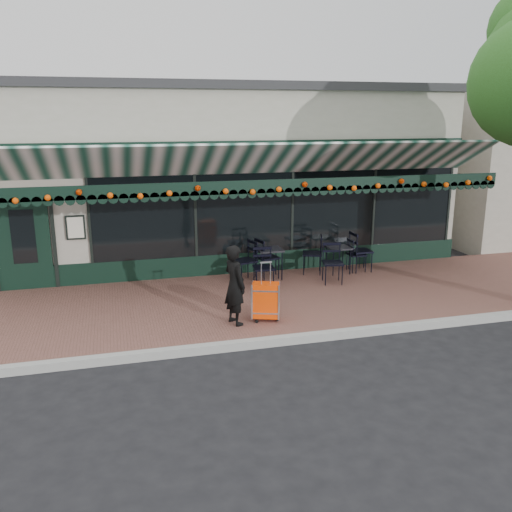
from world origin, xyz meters
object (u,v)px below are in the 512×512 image
object	(u,v)px
chair_b_left	(245,261)
chair_a_right	(357,255)
chair_a_left	(312,254)
chair_a_front	(333,263)
cafe_table_b	(269,252)
chair_b_front	(264,268)
chair_b_right	(267,258)
woman	(235,285)
cafe_table_a	(339,249)
suitcase	(266,301)
chair_a_extra	(361,251)

from	to	relation	value
chair_b_left	chair_a_right	bearing A→B (deg)	76.45
chair_a_left	chair_b_left	bearing A→B (deg)	-61.90
chair_a_right	chair_a_front	world-z (taller)	chair_a_front
chair_a_front	chair_b_left	size ratio (longest dim) A/B	0.96
cafe_table_b	chair_a_left	size ratio (longest dim) A/B	0.75
chair_b_left	chair_b_front	distance (m)	0.68
chair_b_right	chair_b_front	bearing A→B (deg)	144.36
cafe_table_b	chair_b_front	distance (m)	0.80
woman	cafe_table_a	bearing A→B (deg)	-70.05
woman	chair_b_left	world-z (taller)	woman
cafe_table_b	chair_b_left	distance (m)	0.64
chair_a_left	chair_a_right	size ratio (longest dim) A/B	1.15
cafe_table_a	chair_a_front	xyz separation A→B (m)	(-0.46, -0.75, -0.12)
cafe_table_b	suitcase	bearing A→B (deg)	-107.62
suitcase	cafe_table_a	size ratio (longest dim) A/B	1.74
chair_a_front	chair_b_right	size ratio (longest dim) A/B	0.96
chair_b_left	suitcase	bearing A→B (deg)	-20.62
chair_a_extra	chair_b_front	xyz separation A→B (m)	(-2.71, -0.72, -0.04)
chair_a_front	chair_b_right	distance (m)	1.56
cafe_table_a	chair_b_left	distance (m)	2.40
suitcase	chair_b_front	size ratio (longest dim) A/B	1.23
woman	suitcase	distance (m)	0.70
woman	chair_a_front	distance (m)	3.33
woman	chair_b_front	world-z (taller)	woman
chair_a_left	chair_b_right	size ratio (longest dim) A/B	0.99
chair_a_front	chair_b_right	world-z (taller)	chair_b_right
cafe_table_a	woman	bearing A→B (deg)	-140.67
chair_a_left	chair_b_right	bearing A→B (deg)	-65.15
chair_a_left	chair_b_front	distance (m)	1.70
cafe_table_a	chair_b_left	bearing A→B (deg)	-177.59
chair_a_right	chair_b_front	bearing A→B (deg)	105.73
woman	chair_a_front	xyz separation A→B (m)	(2.74, 1.87, -0.29)
cafe_table_b	chair_b_right	bearing A→B (deg)	118.82
chair_a_left	chair_a_right	distance (m)	1.13
cafe_table_b	chair_a_front	world-z (taller)	chair_a_front
chair_a_extra	cafe_table_b	bearing A→B (deg)	89.76
cafe_table_a	chair_a_left	world-z (taller)	chair_a_left
cafe_table_a	chair_a_right	bearing A→B (deg)	1.60
cafe_table_b	chair_b_right	xyz separation A→B (m)	(-0.03, 0.06, -0.16)
chair_a_right	chair_b_front	size ratio (longest dim) A/B	0.91
woman	chair_b_right	xyz separation A→B (m)	(1.39, 2.67, -0.26)
woman	suitcase	bearing A→B (deg)	-108.62
woman	chair_b_left	distance (m)	2.66
cafe_table_b	chair_a_front	xyz separation A→B (m)	(1.31, -0.74, -0.18)
chair_a_extra	chair_b_right	xyz separation A→B (m)	(-2.41, 0.04, -0.01)
chair_b_front	chair_a_extra	bearing A→B (deg)	20.96
woman	chair_a_front	size ratio (longest dim) A/B	1.61
suitcase	cafe_table_b	bearing A→B (deg)	91.56
chair_b_left	chair_b_front	world-z (taller)	chair_b_left
suitcase	cafe_table_b	size ratio (longest dim) A/B	1.57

